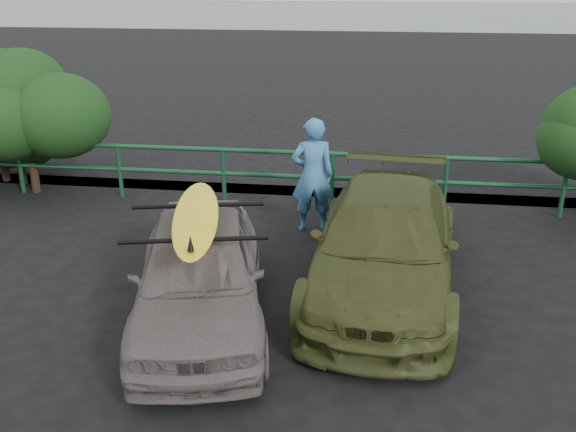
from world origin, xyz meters
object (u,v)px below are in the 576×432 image
object	(u,v)px
olive_vehicle	(385,243)
surfboard	(196,216)
guardrail	(277,177)
sedan	(199,274)
man	(313,175)

from	to	relation	value
olive_vehicle	surfboard	size ratio (longest dim) A/B	1.81
guardrail	sedan	xyz separation A→B (m)	(-0.30, -4.28, 0.13)
man	guardrail	bearing A→B (deg)	-68.16
surfboard	man	bearing A→B (deg)	58.69
guardrail	sedan	distance (m)	4.30
man	surfboard	size ratio (longest dim) A/B	0.75
guardrail	olive_vehicle	xyz separation A→B (m)	(1.91, -3.11, 0.14)
olive_vehicle	guardrail	bearing A→B (deg)	126.06
olive_vehicle	surfboard	bearing A→B (deg)	-147.64
guardrail	olive_vehicle	distance (m)	3.65
olive_vehicle	man	world-z (taller)	man
sedan	man	xyz separation A→B (m)	(1.06, 3.14, 0.30)
man	surfboard	xyz separation A→B (m)	(-1.06, -3.14, 0.44)
sedan	surfboard	distance (m)	0.74
guardrail	sedan	size ratio (longest dim) A/B	3.68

